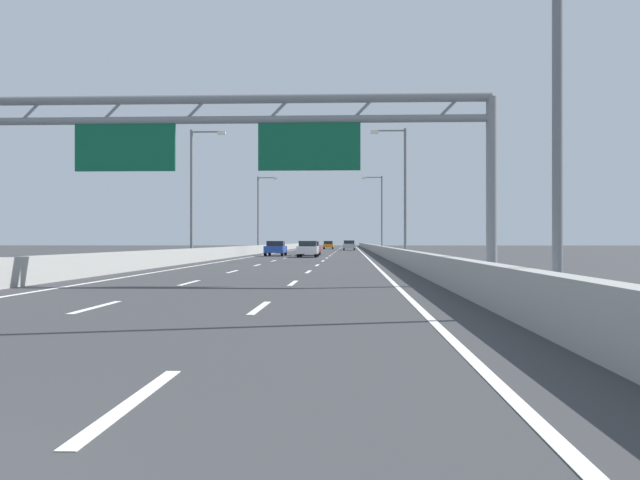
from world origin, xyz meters
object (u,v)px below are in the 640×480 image
(silver_car, at_px, (349,245))
(orange_car, at_px, (328,245))
(streetlamp_left_far, at_px, (260,209))
(streetlamp_right_mid, at_px, (402,186))
(streetlamp_right_near, at_px, (545,34))
(blue_car, at_px, (276,248))
(sign_gantry, at_px, (233,139))
(white_car, at_px, (308,249))
(streetlamp_left_mid, at_px, (195,186))
(streetlamp_right_far, at_px, (380,209))
(red_car, at_px, (310,248))

(silver_car, relative_size, orange_car, 1.04)
(streetlamp_left_far, bearing_deg, streetlamp_right_mid, -68.12)
(silver_car, bearing_deg, streetlamp_right_near, -87.75)
(silver_car, distance_m, blue_car, 43.29)
(streetlamp_right_near, height_order, silver_car, streetlamp_right_near)
(sign_gantry, bearing_deg, blue_car, 94.19)
(white_car, bearing_deg, silver_car, 85.67)
(streetlamp_left_mid, height_order, blue_car, streetlamp_left_mid)
(streetlamp_right_near, relative_size, blue_car, 2.03)
(sign_gantry, xyz_separation_m, streetlamp_right_near, (7.62, -9.86, 0.55))
(streetlamp_right_far, xyz_separation_m, white_car, (-7.48, -24.35, -4.64))
(sign_gantry, height_order, red_car, sign_gantry)
(streetlamp_right_mid, relative_size, streetlamp_right_far, 1.00)
(streetlamp_right_near, relative_size, streetlamp_right_mid, 1.00)
(streetlamp_right_near, xyz_separation_m, streetlamp_right_far, (0.00, 74.36, 0.00))
(blue_car, relative_size, red_car, 1.05)
(blue_car, bearing_deg, orange_car, 86.87)
(sign_gantry, bearing_deg, streetlamp_right_far, 83.26)
(sign_gantry, height_order, streetlamp_right_near, streetlamp_right_near)
(streetlamp_right_mid, bearing_deg, sign_gantry, -105.59)
(streetlamp_right_near, height_order, streetlamp_left_mid, same)
(streetlamp_left_mid, xyz_separation_m, orange_car, (7.29, 78.30, -4.65))
(streetlamp_left_far, height_order, streetlamp_right_far, same)
(streetlamp_left_far, bearing_deg, blue_car, -78.26)
(streetlamp_right_mid, xyz_separation_m, red_car, (-7.69, 20.55, -4.65))
(sign_gantry, xyz_separation_m, silver_car, (3.77, 88.01, -4.06))
(orange_car, bearing_deg, streetlamp_left_mid, -95.32)
(silver_car, distance_m, white_car, 48.00)
(streetlamp_left_mid, bearing_deg, red_car, 70.60)
(sign_gantry, xyz_separation_m, streetlamp_left_far, (-7.31, 64.49, 0.55))
(streetlamp_right_mid, relative_size, streetlamp_left_far, 1.00)
(streetlamp_right_near, xyz_separation_m, red_car, (-7.69, 57.73, -4.65))
(streetlamp_right_mid, relative_size, orange_car, 2.09)
(streetlamp_left_far, bearing_deg, streetlamp_right_far, 0.00)
(streetlamp_left_mid, height_order, streetlamp_left_far, same)
(streetlamp_left_mid, distance_m, silver_car, 61.87)
(streetlamp_left_mid, height_order, streetlamp_right_mid, same)
(blue_car, distance_m, red_car, 4.14)
(streetlamp_right_far, relative_size, red_car, 2.12)
(sign_gantry, bearing_deg, streetlamp_left_mid, 104.98)
(streetlamp_right_near, relative_size, orange_car, 2.09)
(streetlamp_right_mid, xyz_separation_m, blue_car, (-10.94, 17.99, -4.65))
(streetlamp_left_far, relative_size, white_car, 2.08)
(silver_car, height_order, red_car, silver_car)
(orange_car, xyz_separation_m, white_car, (0.16, -65.47, 0.00))
(silver_car, xyz_separation_m, white_car, (-3.63, -47.87, -0.03))
(streetlamp_left_mid, relative_size, orange_car, 2.09)
(silver_car, xyz_separation_m, blue_car, (-7.09, -42.71, -0.04))
(streetlamp_left_far, height_order, orange_car, streetlamp_left_far)
(streetlamp_left_mid, bearing_deg, white_car, 59.86)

